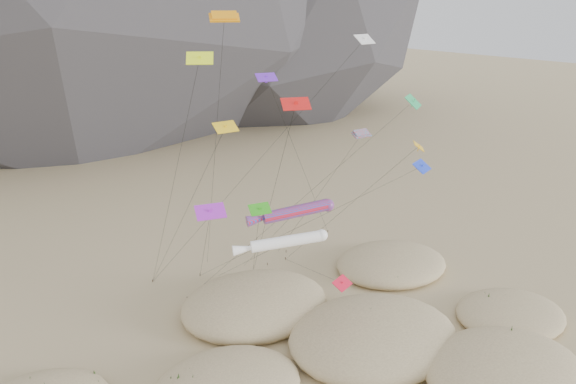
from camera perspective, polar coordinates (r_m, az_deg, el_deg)
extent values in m
plane|color=#CCB789|center=(47.33, 8.98, -18.47)|extent=(500.00, 500.00, 0.00)
ellipsoid|color=#CCB789|center=(49.52, 21.23, -16.70)|extent=(13.64, 11.60, 3.42)
ellipsoid|color=#CCB789|center=(51.00, 8.66, -14.31)|extent=(15.60, 13.26, 3.65)
ellipsoid|color=#CCB789|center=(58.27, 21.65, -11.46)|extent=(10.91, 9.27, 1.96)
ellipsoid|color=#CCB789|center=(55.22, -3.37, -11.31)|extent=(14.59, 12.40, 3.74)
ellipsoid|color=#CCB789|center=(64.57, 10.44, -7.15)|extent=(13.03, 11.08, 2.74)
ellipsoid|color=black|center=(51.11, 21.55, -15.23)|extent=(3.69, 3.16, 1.11)
ellipsoid|color=black|center=(48.78, 21.98, -17.34)|extent=(2.29, 1.96, 0.69)
ellipsoid|color=black|center=(46.33, -5.42, -18.14)|extent=(1.92, 1.64, 0.58)
ellipsoid|color=black|center=(51.03, 7.85, -13.87)|extent=(3.02, 2.58, 0.91)
ellipsoid|color=black|center=(53.80, 9.77, -12.25)|extent=(2.40, 2.05, 0.72)
ellipsoid|color=black|center=(47.84, 9.00, -16.68)|extent=(2.30, 1.96, 0.69)
ellipsoid|color=black|center=(59.44, 19.91, -10.45)|extent=(2.22, 1.90, 0.67)
ellipsoid|color=black|center=(57.13, -3.57, -10.03)|extent=(3.41, 2.92, 1.02)
ellipsoid|color=black|center=(56.21, -0.67, -10.62)|extent=(2.59, 2.22, 0.78)
ellipsoid|color=black|center=(63.81, 9.23, -7.32)|extent=(2.11, 1.81, 0.63)
ellipsoid|color=black|center=(61.20, 11.17, -8.73)|extent=(2.23, 1.90, 0.67)
cylinder|color=#3F2D1E|center=(62.85, -8.93, -8.29)|extent=(0.08, 0.08, 0.30)
cylinder|color=#3F2D1E|center=(62.79, -3.60, -8.11)|extent=(0.08, 0.08, 0.30)
cylinder|color=#3F2D1E|center=(64.54, -2.10, -7.31)|extent=(0.08, 0.08, 0.30)
cylinder|color=#3F2D1E|center=(65.79, -0.25, -6.76)|extent=(0.08, 0.08, 0.30)
cylinder|color=#3F2D1E|center=(67.60, -0.19, -6.04)|extent=(0.08, 0.08, 0.30)
cylinder|color=#3F2D1E|center=(62.51, -13.58, -8.77)|extent=(0.08, 0.08, 0.30)
cylinder|color=#3F2D1E|center=(73.48, 4.07, -3.99)|extent=(0.08, 0.08, 0.30)
cylinder|color=#3F2D1E|center=(58.45, -10.21, -10.56)|extent=(0.08, 0.08, 0.30)
cylinder|color=red|center=(51.00, 0.84, -1.98)|extent=(6.33, 2.78, 1.77)
sphere|color=red|center=(51.93, 4.07, -1.35)|extent=(1.19, 1.19, 1.19)
cone|color=red|center=(50.19, -2.84, -2.73)|extent=(2.74, 1.67, 1.27)
cylinder|color=black|center=(57.71, -2.11, -5.04)|extent=(0.89, 11.66, 10.44)
cylinder|color=white|center=(43.24, -0.12, -5.03)|extent=(5.60, 2.78, 1.28)
sphere|color=white|center=(43.83, 3.45, -4.41)|extent=(0.94, 0.94, 0.94)
cone|color=white|center=(42.80, -4.15, -5.75)|extent=(2.42, 1.54, 0.96)
cylinder|color=black|center=(52.78, -4.27, -7.09)|extent=(2.33, 17.25, 11.04)
cube|color=orange|center=(45.92, -6.49, 17.19)|extent=(2.52, 1.73, 0.70)
cube|color=orange|center=(45.92, -6.50, 17.42)|extent=(2.12, 1.41, 0.68)
cylinder|color=black|center=(54.72, -7.51, 2.87)|extent=(3.67, 13.39, 27.32)
cube|color=red|center=(57.11, 7.48, 5.84)|extent=(2.14, 0.97, 0.60)
cube|color=red|center=(57.07, 7.49, 6.02)|extent=(1.82, 0.78, 0.59)
cylinder|color=black|center=(62.02, 2.87, -0.62)|extent=(3.58, 10.18, 15.89)
cube|color=#F9B20D|center=(54.05, 13.14, 4.55)|extent=(1.90, 1.98, 0.69)
cube|color=#F9B20D|center=(54.08, 13.13, 4.39)|extent=(0.30, 0.30, 0.62)
cylinder|color=black|center=(59.24, 5.80, -1.72)|extent=(5.84, 13.91, 15.63)
cube|color=silver|center=(57.97, 7.79, 15.13)|extent=(2.39, 1.51, 0.90)
cube|color=silver|center=(57.98, 7.78, 14.98)|extent=(0.32, 0.33, 0.75)
cylinder|color=black|center=(57.94, -3.43, 2.72)|extent=(20.37, 9.33, 24.95)
cube|color=red|center=(46.83, 5.54, -9.20)|extent=(2.08, 1.62, 0.65)
cube|color=red|center=(46.90, 5.53, -9.37)|extent=(0.27, 0.24, 0.64)
cylinder|color=black|center=(56.25, 2.15, -7.83)|extent=(6.17, 17.81, 6.55)
cube|color=purple|center=(42.43, -7.88, -1.98)|extent=(2.45, 1.62, 0.88)
cube|color=purple|center=(42.49, -7.87, -2.17)|extent=(0.32, 0.32, 0.77)
cylinder|color=black|center=(52.58, -8.50, -5.80)|extent=(5.68, 15.45, 13.53)
cube|color=blue|center=(56.35, 13.45, 2.55)|extent=(2.65, 2.05, 0.91)
cube|color=blue|center=(56.39, 13.44, 2.40)|extent=(0.37, 0.37, 0.80)
cylinder|color=black|center=(58.23, 1.70, -3.27)|extent=(17.50, 14.82, 13.22)
cube|color=#19A657|center=(57.99, 12.60, 8.96)|extent=(3.00, 2.61, 1.17)
cube|color=#19A657|center=(58.01, 12.59, 8.81)|extent=(0.49, 0.51, 0.91)
cylinder|color=black|center=(56.26, 1.18, -0.91)|extent=(22.07, 7.84, 19.03)
cube|color=#E4FF1A|center=(43.69, -8.96, 13.28)|extent=(2.22, 1.82, 0.89)
cube|color=#E4FF1A|center=(43.70, -8.95, 13.09)|extent=(0.36, 0.39, 0.67)
cylinder|color=black|center=(52.13, -11.69, 0.23)|extent=(0.58, 13.42, 24.43)
cube|color=#5E21C5|center=(46.85, -2.21, 11.57)|extent=(1.86, 1.24, 0.61)
cube|color=#5E21C5|center=(46.87, -2.20, 11.39)|extent=(0.23, 0.20, 0.59)
cylinder|color=black|center=(59.57, 1.66, 2.01)|extent=(17.57, 13.80, 22.59)
cube|color=red|center=(42.15, 0.80, 8.95)|extent=(2.41, 1.80, 0.79)
cube|color=red|center=(42.17, 0.80, 8.75)|extent=(0.32, 0.30, 0.74)
cylinder|color=black|center=(51.89, -1.83, -1.33)|extent=(4.27, 14.50, 21.25)
cube|color=gold|center=(43.58, -6.36, 6.58)|extent=(1.91, 1.03, 0.73)
cube|color=gold|center=(43.61, -6.35, 6.39)|extent=(0.23, 0.23, 0.64)
cylinder|color=black|center=(52.51, -10.60, -2.53)|extent=(1.75, 14.96, 19.32)
cube|color=#279216|center=(46.23, -2.88, -1.74)|extent=(1.92, 1.15, 0.75)
cube|color=#279216|center=(46.28, -2.87, -1.91)|extent=(0.25, 0.27, 0.61)
cylinder|color=black|center=(54.45, -3.29, -5.46)|extent=(5.72, 11.45, 12.27)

